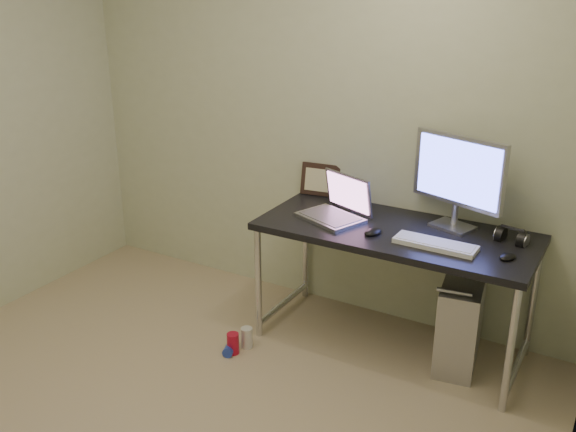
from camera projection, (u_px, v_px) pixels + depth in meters
The scene contains 16 objects.
wall_back at pixel (318, 117), 4.01m from camera, with size 3.50×0.02×2.50m, color beige.
desk at pixel (395, 242), 3.63m from camera, with size 1.55×0.68×0.75m.
tower_computer at pixel (460, 321), 3.62m from camera, with size 0.29×0.52×0.55m.
cable_a at pixel (466, 279), 3.80m from camera, with size 0.01×0.01×0.70m, color black.
cable_b at pixel (480, 287), 3.75m from camera, with size 0.01×0.01×0.72m, color black.
can_red at pixel (233, 343), 3.76m from camera, with size 0.07×0.07×0.13m, color #B6102C.
can_white at pixel (247, 338), 3.82m from camera, with size 0.07×0.07×0.13m, color silver.
can_blue at pixel (230, 349), 3.77m from camera, with size 0.06×0.06×0.11m, color #2540B9.
laptop at pixel (337, 208), 3.76m from camera, with size 0.44×0.41×0.25m.
monitor at pixel (458, 175), 3.52m from camera, with size 0.55×0.23×0.53m.
keyboard at pixel (435, 244), 3.37m from camera, with size 0.43×0.14×0.03m, color white.
mouse_right at pixel (508, 255), 3.23m from camera, with size 0.07×0.11×0.04m, color black.
mouse_left at pixel (373, 231), 3.53m from camera, with size 0.08×0.12×0.04m, color black.
headphones at pixel (511, 237), 3.42m from camera, with size 0.17×0.10×0.11m.
picture_frame at pixel (320, 180), 4.12m from camera, with size 0.26×0.03×0.21m, color black.
webcam at pixel (354, 192), 3.93m from camera, with size 0.05×0.04×0.12m.
Camera 1 is at (1.81, -1.79, 2.10)m, focal length 40.00 mm.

